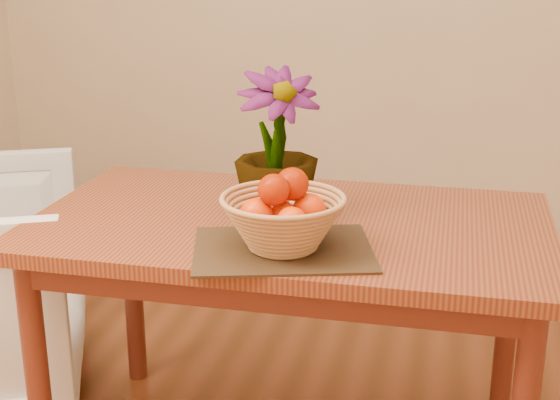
# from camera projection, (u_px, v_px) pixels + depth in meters

# --- Properties ---
(table) EXTENTS (1.40, 0.80, 0.75)m
(table) POSITION_uv_depth(u_px,v_px,m) (290.00, 249.00, 2.15)
(table) COLOR brown
(table) RESTS_ON floor
(placemat) EXTENTS (0.50, 0.43, 0.01)m
(placemat) POSITION_uv_depth(u_px,v_px,m) (283.00, 249.00, 1.90)
(placemat) COLOR #382414
(placemat) RESTS_ON table
(wicker_basket) EXTENTS (0.31, 0.31, 0.13)m
(wicker_basket) POSITION_uv_depth(u_px,v_px,m) (283.00, 224.00, 1.88)
(wicker_basket) COLOR tan
(wicker_basket) RESTS_ON placemat
(orange_pile) EXTENTS (0.20, 0.19, 0.14)m
(orange_pile) POSITION_uv_depth(u_px,v_px,m) (283.00, 201.00, 1.86)
(orange_pile) COLOR #F54104
(orange_pile) RESTS_ON wicker_basket
(potted_plant) EXTENTS (0.31, 0.31, 0.41)m
(potted_plant) POSITION_uv_depth(u_px,v_px,m) (277.00, 146.00, 2.07)
(potted_plant) COLOR #1F4714
(potted_plant) RESTS_ON table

